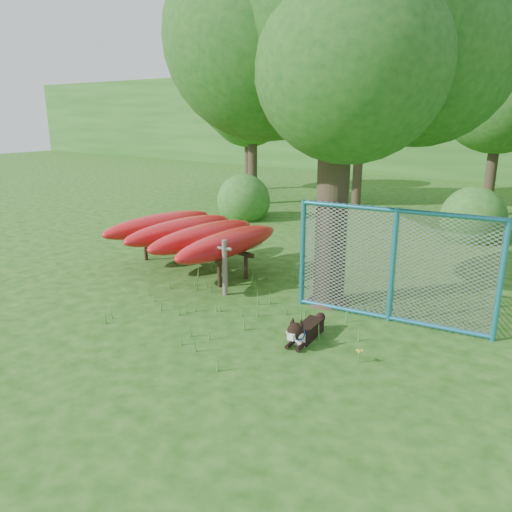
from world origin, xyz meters
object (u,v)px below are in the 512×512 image
Objects in this scene: oak_tree at (338,28)px; kayak_rack at (192,233)px; fence_section at (392,266)px; husky_dog at (304,331)px.

oak_tree is 5.26m from kayak_rack.
fence_section is (1.31, -0.18, -3.81)m from oak_tree.
fence_section is at bearing -7.90° from oak_tree.
oak_tree is 6.43× the size of husky_dog.
oak_tree reaches higher than husky_dog.
fence_section reaches higher than husky_dog.
oak_tree is 1.99× the size of kayak_rack.
kayak_rack is at bearing 150.31° from husky_dog.
oak_tree is at bearing 9.18° from kayak_rack.
fence_section is (0.75, 1.57, 0.82)m from husky_dog.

